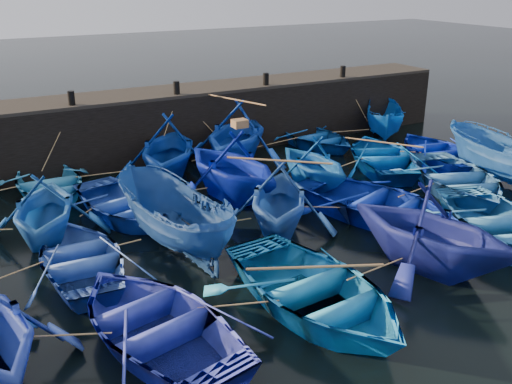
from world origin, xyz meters
TOP-DOWN VIEW (x-y plane):
  - ground at (0.00, 0.00)m, footprint 120.00×120.00m
  - quay_wall at (0.00, 10.50)m, footprint 26.00×2.50m
  - quay_top at (0.00, 10.50)m, footprint 26.00×2.50m
  - bollard_1 at (-4.00, 9.60)m, footprint 0.24×0.24m
  - bollard_2 at (0.00, 9.60)m, footprint 0.24×0.24m
  - bollard_3 at (4.00, 9.60)m, footprint 0.24×0.24m
  - bollard_4 at (8.00, 9.60)m, footprint 0.24×0.24m
  - boat_1 at (-5.43, 7.73)m, footprint 3.32×4.59m
  - boat_2 at (-1.27, 7.45)m, footprint 5.54×5.82m
  - boat_3 at (1.70, 7.87)m, footprint 6.29×6.30m
  - boat_4 at (5.69, 8.25)m, footprint 3.48×4.58m
  - boat_5 at (9.16, 7.83)m, footprint 3.91×4.37m
  - boat_7 at (-6.06, 4.28)m, footprint 4.35×4.71m
  - boat_8 at (-3.71, 4.78)m, footprint 4.16×5.18m
  - boat_9 at (-0.11, 4.62)m, footprint 4.63×5.15m
  - boat_10 at (2.81, 4.19)m, footprint 3.16×3.67m
  - boat_11 at (6.32, 4.67)m, footprint 5.16×5.86m
  - boat_12 at (8.73, 4.16)m, footprint 4.19×5.19m
  - boat_14 at (-5.65, 1.94)m, footprint 3.27×4.41m
  - boat_15 at (-3.20, 1.98)m, footprint 2.56×5.08m
  - boat_16 at (-0.04, 1.79)m, footprint 5.07×5.23m
  - boat_17 at (2.96, 1.04)m, footprint 5.27×6.20m
  - boat_18 at (6.82, 1.41)m, footprint 5.23×6.08m
  - boat_19 at (8.90, 1.30)m, footprint 2.07×4.91m
  - boat_21 at (-5.01, -1.73)m, footprint 4.47×5.55m
  - boat_22 at (-1.56, -2.30)m, footprint 4.19×5.55m
  - boat_23 at (2.04, -2.12)m, footprint 5.00×5.39m
  - boat_24 at (5.02, -1.89)m, footprint 5.21×6.14m
  - wooden_crate at (0.19, 4.62)m, footprint 0.46×0.39m
  - mooring_ropes at (-0.13, 5.13)m, footprint 18.73×11.84m
  - loose_oars at (1.60, 3.01)m, footprint 10.14×12.25m

SIDE VIEW (x-z plane):
  - ground at x=0.00m, z-range 0.00..0.00m
  - boat_14 at x=-5.65m, z-range 0.00..0.88m
  - boat_4 at x=5.69m, z-range 0.00..0.89m
  - boat_1 at x=-5.43m, z-range 0.00..0.94m
  - boat_12 at x=8.73m, z-range 0.00..0.95m
  - boat_8 at x=-3.71m, z-range 0.00..0.95m
  - boat_11 at x=6.32m, z-range 0.00..1.01m
  - boat_21 at x=-5.01m, z-range 0.00..1.02m
  - boat_18 at x=6.82m, z-range 0.00..1.06m
  - boat_24 at x=5.02m, z-range 0.00..1.08m
  - boat_22 at x=-1.56m, z-range 0.00..1.09m
  - boat_17 at x=2.96m, z-range 0.00..1.09m
  - boat_5 at x=9.16m, z-range 0.00..1.66m
  - mooring_ropes at x=-0.13m, z-range -0.17..1.93m
  - boat_19 at x=8.90m, z-range 0.00..1.87m
  - boat_15 at x=-3.20m, z-range 0.00..1.88m
  - boat_10 at x=2.81m, z-range 0.00..1.93m
  - boat_7 at x=-6.06m, z-range 0.00..2.06m
  - boat_16 at x=-0.04m, z-range 0.00..2.10m
  - boat_23 at x=2.04m, z-range 0.00..2.34m
  - boat_2 at x=-1.27m, z-range 0.00..2.39m
  - boat_9 at x=-0.11m, z-range 0.00..2.41m
  - quay_wall at x=0.00m, z-range 0.00..2.50m
  - boat_3 at x=1.70m, z-range 0.00..2.52m
  - loose_oars at x=1.60m, z-range 0.93..2.49m
  - wooden_crate at x=0.19m, z-range 2.41..2.67m
  - quay_top at x=0.00m, z-range 2.50..2.62m
  - bollard_1 at x=-4.00m, z-range 2.62..3.12m
  - bollard_2 at x=0.00m, z-range 2.62..3.12m
  - bollard_3 at x=4.00m, z-range 2.62..3.12m
  - bollard_4 at x=8.00m, z-range 2.62..3.12m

